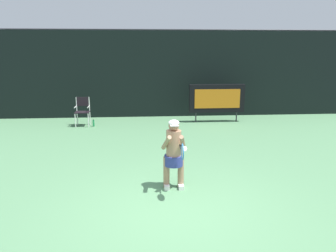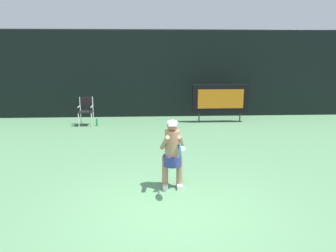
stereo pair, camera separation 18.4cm
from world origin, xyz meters
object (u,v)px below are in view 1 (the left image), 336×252
Objects in this scene: water_bottle at (94,123)px; tennis_player at (174,152)px; tennis_racket at (182,151)px; scoreboard at (217,98)px; umpire_chair at (83,110)px.

water_bottle is 0.18× the size of tennis_player.
tennis_player is at bearing 106.56° from tennis_racket.
scoreboard is at bearing 5.28° from water_bottle.
water_bottle is at bearing 113.30° from tennis_player.
water_bottle is at bearing 118.22° from tennis_racket.
umpire_chair is 1.79× the size of tennis_racket.
tennis_player reaches higher than tennis_racket.
scoreboard is 8.30× the size of water_bottle.
tennis_player is 0.61m from tennis_racket.
tennis_player reaches higher than water_bottle.
tennis_racket is (2.60, -6.36, 0.85)m from water_bottle.
umpire_chair is 7.21m from tennis_racket.
water_bottle is 6.93m from tennis_racket.
tennis_player is at bearing -64.02° from umpire_chair.
tennis_player is (2.50, -5.79, 0.67)m from water_bottle.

